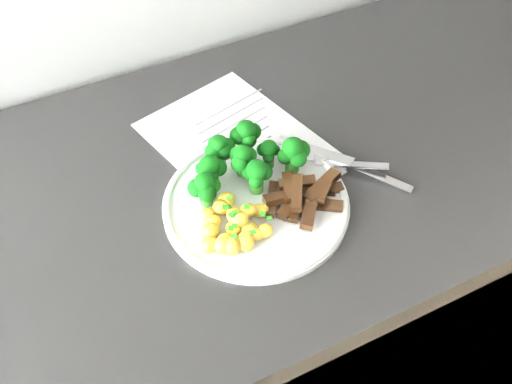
% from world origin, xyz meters
% --- Properties ---
extents(counter, '(2.29, 0.57, 0.86)m').
position_xyz_m(counter, '(-0.06, 1.68, 0.43)').
color(counter, black).
rests_on(counter, ground).
extents(recipe_paper, '(0.26, 0.32, 0.00)m').
position_xyz_m(recipe_paper, '(-0.12, 1.74, 0.86)').
color(recipe_paper, white).
rests_on(recipe_paper, counter).
extents(plate, '(0.25, 0.25, 0.01)m').
position_xyz_m(plate, '(-0.15, 1.63, 0.87)').
color(plate, white).
rests_on(plate, counter).
extents(broccoli, '(0.18, 0.11, 0.06)m').
position_xyz_m(broccoli, '(-0.15, 1.68, 0.90)').
color(broccoli, '#27611A').
rests_on(broccoli, plate).
extents(potatoes, '(0.10, 0.10, 0.04)m').
position_xyz_m(potatoes, '(-0.20, 1.59, 0.88)').
color(potatoes, yellow).
rests_on(potatoes, plate).
extents(beef_strips, '(0.12, 0.10, 0.03)m').
position_xyz_m(beef_strips, '(-0.09, 1.60, 0.88)').
color(beef_strips, black).
rests_on(beef_strips, plate).
extents(fork, '(0.13, 0.10, 0.01)m').
position_xyz_m(fork, '(-0.02, 1.64, 0.88)').
color(fork, silver).
rests_on(fork, plate).
extents(knife, '(0.13, 0.18, 0.02)m').
position_xyz_m(knife, '(0.00, 1.61, 0.87)').
color(knife, silver).
rests_on(knife, plate).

